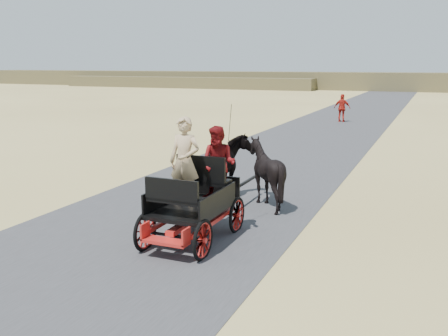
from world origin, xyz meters
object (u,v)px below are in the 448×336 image
at_px(carriage, 193,223).
at_px(horse_left, 226,169).
at_px(pedestrian, 342,108).
at_px(horse_right, 266,173).

distance_m(carriage, horse_left, 3.09).
distance_m(carriage, pedestrian, 22.66).
xyz_separation_m(carriage, horse_right, (0.55, 3.00, 0.49)).
height_order(carriage, horse_left, horse_left).
bearing_deg(horse_right, horse_left, 0.00).
xyz_separation_m(horse_left, pedestrian, (-0.46, 19.63, 0.02)).
xyz_separation_m(horse_left, horse_right, (1.10, 0.00, 0.00)).
distance_m(horse_right, pedestrian, 19.69).
bearing_deg(carriage, horse_left, 100.39).
xyz_separation_m(carriage, horse_left, (-0.55, 3.00, 0.49)).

